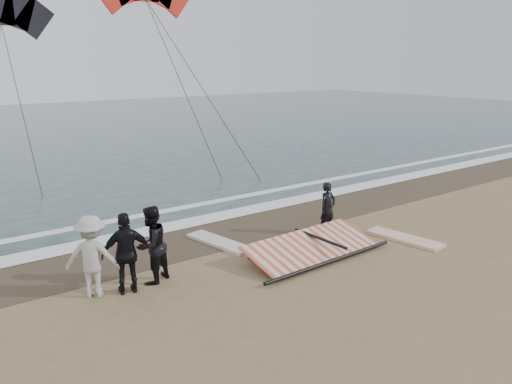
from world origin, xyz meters
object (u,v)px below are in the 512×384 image
(board_white, at_px, (405,238))
(sail_rig, at_px, (307,248))
(man_main, at_px, (328,208))
(board_cream, at_px, (219,242))

(board_white, xyz_separation_m, sail_rig, (-3.22, 0.86, 0.15))
(man_main, xyz_separation_m, board_white, (1.48, -1.85, -0.77))
(man_main, bearing_deg, sail_rig, -152.02)
(man_main, xyz_separation_m, board_cream, (-3.25, 1.19, -0.77))
(man_main, distance_m, sail_rig, 2.10)
(board_white, relative_size, sail_rig, 0.51)
(man_main, distance_m, board_white, 2.49)
(sail_rig, bearing_deg, man_main, 29.66)
(man_main, relative_size, sail_rig, 0.36)
(board_cream, xyz_separation_m, sail_rig, (1.51, -2.18, 0.15))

